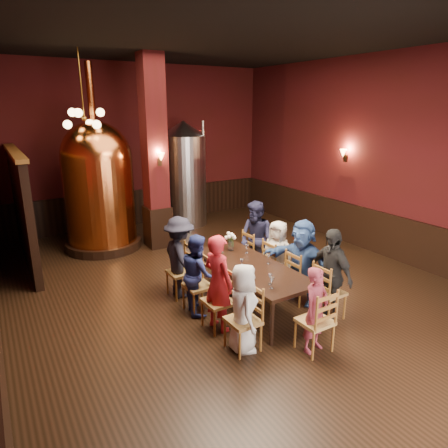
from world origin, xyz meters
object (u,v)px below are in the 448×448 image
rose_vase (231,238)px  person_0 (243,308)px  dining_table (251,269)px  person_1 (218,283)px  person_2 (198,274)px  steel_vessel (184,174)px  copper_kettle (99,185)px

rose_vase → person_0: bearing=-117.1°
dining_table → person_1: bearing=-158.8°
person_2 → steel_vessel: steel_vessel is taller
person_0 → person_1: person_1 is taller
person_0 → person_2: 1.33m
dining_table → copper_kettle: bearing=106.7°
copper_kettle → steel_vessel: bearing=17.0°
person_1 → rose_vase: person_1 is taller
copper_kettle → steel_vessel: (2.61, 0.80, -0.08)m
dining_table → rose_vase: bearing=81.7°
person_0 → person_1: bearing=20.7°
dining_table → person_1: 0.92m
dining_table → rose_vase: size_ratio=6.70×
person_0 → copper_kettle: 5.46m
copper_kettle → person_0: bearing=-84.0°
person_2 → steel_vessel: size_ratio=0.46×
person_2 → dining_table: bearing=-95.6°
person_2 → rose_vase: (0.96, 0.49, 0.31)m
dining_table → person_0: bearing=-130.4°
person_1 → steel_vessel: steel_vessel is taller
person_1 → person_2: bearing=-11.3°
person_0 → rose_vase: (0.93, 1.82, 0.34)m
dining_table → person_0: 1.31m
person_2 → person_1: bearing=-164.4°
dining_table → person_0: person_0 is taller
person_2 → steel_vessel: 5.31m
person_0 → rose_vase: size_ratio=3.59×
copper_kettle → rose_vase: bearing=-67.1°
rose_vase → steel_vessel: bearing=75.5°
person_1 → rose_vase: size_ratio=4.26×
person_0 → person_2: (-0.03, 1.33, 0.03)m
steel_vessel → person_2: bearing=-113.3°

